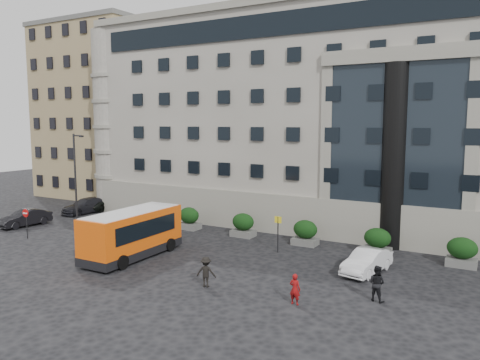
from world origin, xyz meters
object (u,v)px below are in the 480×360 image
object	(u,v)px
hedge_a	(189,218)
parked_car_b	(25,218)
hedge_b	(243,225)
parked_car_d	(104,202)
street_lamp	(76,178)
pedestrian_a	(295,289)
pedestrian_c	(206,272)
bus_stop_sign	(278,228)
hedge_c	(305,232)
parked_car_c	(86,206)
minibus	(132,232)
red_truck	(144,189)
pedestrian_b	(377,283)
hedge_e	(462,252)
no_entry_sign	(26,218)
hedge_d	(377,241)
white_taxi	(367,261)

from	to	relation	value
hedge_a	parked_car_b	size ratio (longest dim) A/B	0.42
hedge_b	parked_car_d	xyz separation A→B (m)	(-18.20, 3.15, -0.17)
street_lamp	parked_car_b	world-z (taller)	street_lamp
pedestrian_a	pedestrian_c	world-z (taller)	pedestrian_c
bus_stop_sign	pedestrian_c	size ratio (longest dim) A/B	1.51
hedge_c	bus_stop_sign	size ratio (longest dim) A/B	0.73
hedge_c	parked_car_c	distance (m)	23.41
parked_car_b	pedestrian_a	bearing A→B (deg)	-3.46
minibus	street_lamp	bearing A→B (deg)	157.75
street_lamp	red_truck	xyz separation A→B (m)	(-4.15, 13.04, -2.85)
parked_car_b	pedestrian_b	world-z (taller)	pedestrian_b
hedge_c	hedge_e	distance (m)	10.40
parked_car_c	bus_stop_sign	bearing A→B (deg)	-2.66
no_entry_sign	pedestrian_a	distance (m)	23.25
minibus	parked_car_b	xyz separation A→B (m)	(-14.56, 2.49, -1.00)
hedge_d	pedestrian_b	size ratio (longest dim) A/B	1.01
red_truck	hedge_a	bearing A→B (deg)	-25.88
pedestrian_a	pedestrian_c	bearing A→B (deg)	4.51
bus_stop_sign	parked_car_b	world-z (taller)	bus_stop_sign
hedge_a	parked_car_b	xyz separation A→B (m)	(-13.00, -6.07, -0.21)
hedge_e	red_truck	bearing A→B (deg)	165.94
parked_car_c	street_lamp	bearing A→B (deg)	-41.14
parked_car_c	parked_car_d	size ratio (longest dim) A/B	0.92
hedge_c	red_truck	distance (m)	23.96
bus_stop_sign	parked_car_b	bearing A→B (deg)	-171.73
hedge_c	hedge_e	xyz separation A→B (m)	(10.40, 0.00, 0.00)
hedge_d	hedge_a	bearing A→B (deg)	180.00
red_truck	parked_car_d	world-z (taller)	red_truck
street_lamp	no_entry_sign	xyz separation A→B (m)	(-1.06, -4.04, -2.72)
hedge_b	bus_stop_sign	world-z (taller)	bus_stop_sign
parked_car_b	pedestrian_a	distance (m)	27.56
bus_stop_sign	no_entry_sign	world-z (taller)	bus_stop_sign
parked_car_d	pedestrian_a	xyz separation A→B (m)	(27.15, -13.97, 0.02)
hedge_e	no_entry_sign	bearing A→B (deg)	-163.48
hedge_b	red_truck	bearing A→B (deg)	154.53
pedestrian_a	pedestrian_b	world-z (taller)	pedestrian_b
hedge_d	no_entry_sign	distance (m)	26.15
parked_car_d	pedestrian_c	size ratio (longest dim) A/B	3.26
hedge_a	pedestrian_b	bearing A→B (deg)	-25.49
hedge_a	bus_stop_sign	size ratio (longest dim) A/B	0.73
hedge_c	parked_car_b	xyz separation A→B (m)	(-23.40, -6.07, -0.21)
parked_car_d	hedge_e	bearing A→B (deg)	-4.25
hedge_b	parked_car_d	bearing A→B (deg)	170.17
parked_car_c	pedestrian_c	xyz separation A→B (m)	(21.97, -11.58, 0.11)
white_taxi	pedestrian_a	world-z (taller)	pedestrian_a
pedestrian_c	minibus	bearing A→B (deg)	-33.58
parked_car_d	pedestrian_c	world-z (taller)	pedestrian_c
no_entry_sign	parked_car_c	size ratio (longest dim) A/B	0.46
hedge_c	parked_car_b	distance (m)	24.18
minibus	hedge_e	bearing A→B (deg)	23.38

